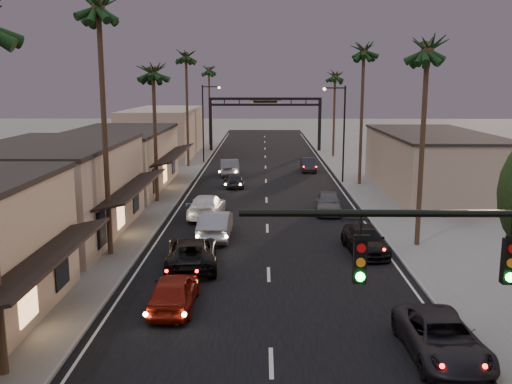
{
  "coord_description": "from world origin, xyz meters",
  "views": [
    {
      "loc": [
        -0.3,
        -7.79,
        9.34
      ],
      "look_at": [
        -0.73,
        27.52,
        2.5
      ],
      "focal_mm": 40.0,
      "sensor_mm": 36.0,
      "label": 1
    }
  ],
  "objects_px": {
    "palm_rb": "(364,46)",
    "oncoming_pickup": "(191,252)",
    "arch": "(265,110)",
    "palm_lc": "(153,67)",
    "palm_far": "(209,67)",
    "curbside_black": "(365,240)",
    "palm_rc": "(335,73)",
    "streetlight_right": "(341,126)",
    "palm_ld": "(186,53)",
    "palm_lb": "(98,0)",
    "palm_ra": "(428,42)",
    "oncoming_red": "(174,291)",
    "curbside_near": "(442,338)",
    "streetlight_left": "(205,117)",
    "oncoming_silver": "(215,224)"
  },
  "relations": [
    {
      "from": "palm_rb",
      "to": "oncoming_pickup",
      "type": "relative_size",
      "value": 2.59
    },
    {
      "from": "arch",
      "to": "palm_lc",
      "type": "bearing_deg",
      "value": -104.2
    },
    {
      "from": "palm_far",
      "to": "curbside_black",
      "type": "bearing_deg",
      "value": -76.09
    },
    {
      "from": "palm_rb",
      "to": "palm_rc",
      "type": "xyz_separation_m",
      "value": [
        0.0,
        20.0,
        -1.95
      ]
    },
    {
      "from": "streetlight_right",
      "to": "palm_ld",
      "type": "height_order",
      "value": "palm_ld"
    },
    {
      "from": "palm_lb",
      "to": "palm_lc",
      "type": "relative_size",
      "value": 1.25
    },
    {
      "from": "curbside_black",
      "to": "palm_ra",
      "type": "bearing_deg",
      "value": 15.83
    },
    {
      "from": "palm_lc",
      "to": "oncoming_red",
      "type": "bearing_deg",
      "value": -77.8
    },
    {
      "from": "palm_ra",
      "to": "oncoming_pickup",
      "type": "height_order",
      "value": "palm_ra"
    },
    {
      "from": "streetlight_right",
      "to": "palm_rc",
      "type": "distance_m",
      "value": 19.75
    },
    {
      "from": "palm_lb",
      "to": "curbside_near",
      "type": "bearing_deg",
      "value": -38.58
    },
    {
      "from": "palm_lc",
      "to": "curbside_near",
      "type": "distance_m",
      "value": 30.91
    },
    {
      "from": "palm_ra",
      "to": "palm_rb",
      "type": "height_order",
      "value": "palm_rb"
    },
    {
      "from": "oncoming_pickup",
      "to": "streetlight_left",
      "type": "bearing_deg",
      "value": -91.1
    },
    {
      "from": "palm_lc",
      "to": "palm_far",
      "type": "height_order",
      "value": "palm_far"
    },
    {
      "from": "curbside_near",
      "to": "curbside_black",
      "type": "bearing_deg",
      "value": 90.2
    },
    {
      "from": "palm_far",
      "to": "oncoming_silver",
      "type": "height_order",
      "value": "palm_far"
    },
    {
      "from": "palm_lc",
      "to": "oncoming_pickup",
      "type": "relative_size",
      "value": 2.22
    },
    {
      "from": "oncoming_silver",
      "to": "oncoming_red",
      "type": "bearing_deg",
      "value": 86.49
    },
    {
      "from": "palm_lb",
      "to": "palm_rb",
      "type": "height_order",
      "value": "palm_lb"
    },
    {
      "from": "palm_far",
      "to": "curbside_near",
      "type": "distance_m",
      "value": 69.82
    },
    {
      "from": "palm_lc",
      "to": "oncoming_red",
      "type": "distance_m",
      "value": 23.86
    },
    {
      "from": "palm_lb",
      "to": "oncoming_pickup",
      "type": "relative_size",
      "value": 2.77
    },
    {
      "from": "oncoming_red",
      "to": "curbside_near",
      "type": "height_order",
      "value": "oncoming_red"
    },
    {
      "from": "oncoming_red",
      "to": "curbside_black",
      "type": "distance_m",
      "value": 12.38
    },
    {
      "from": "palm_lb",
      "to": "palm_lc",
      "type": "height_order",
      "value": "palm_lb"
    },
    {
      "from": "streetlight_right",
      "to": "curbside_black",
      "type": "bearing_deg",
      "value": -94.0
    },
    {
      "from": "palm_rb",
      "to": "curbside_near",
      "type": "xyz_separation_m",
      "value": [
        -2.75,
        -33.53,
        -11.7
      ]
    },
    {
      "from": "palm_rc",
      "to": "oncoming_pickup",
      "type": "xyz_separation_m",
      "value": [
        -12.55,
        -43.8,
        -9.71
      ]
    },
    {
      "from": "palm_rc",
      "to": "oncoming_silver",
      "type": "bearing_deg",
      "value": -107.07
    },
    {
      "from": "palm_rc",
      "to": "streetlight_left",
      "type": "bearing_deg",
      "value": -158.86
    },
    {
      "from": "palm_rb",
      "to": "palm_far",
      "type": "distance_m",
      "value": 37.98
    },
    {
      "from": "palm_ra",
      "to": "palm_rc",
      "type": "distance_m",
      "value": 40.01
    },
    {
      "from": "arch",
      "to": "streetlight_left",
      "type": "bearing_deg",
      "value": -119.97
    },
    {
      "from": "streetlight_right",
      "to": "palm_lc",
      "type": "bearing_deg",
      "value": -149.89
    },
    {
      "from": "oncoming_silver",
      "to": "curbside_near",
      "type": "bearing_deg",
      "value": 121.44
    },
    {
      "from": "streetlight_right",
      "to": "palm_rb",
      "type": "xyz_separation_m",
      "value": [
        1.68,
        -1.0,
        7.09
      ]
    },
    {
      "from": "streetlight_right",
      "to": "palm_far",
      "type": "relative_size",
      "value": 0.68
    },
    {
      "from": "streetlight_right",
      "to": "palm_rc",
      "type": "bearing_deg",
      "value": 84.95
    },
    {
      "from": "streetlight_left",
      "to": "palm_lb",
      "type": "xyz_separation_m",
      "value": [
        -1.68,
        -36.0,
        8.06
      ]
    },
    {
      "from": "palm_lb",
      "to": "oncoming_pickup",
      "type": "xyz_separation_m",
      "value": [
        4.65,
        -1.8,
        -12.62
      ]
    },
    {
      "from": "streetlight_left",
      "to": "palm_rb",
      "type": "xyz_separation_m",
      "value": [
        15.52,
        -14.0,
        7.09
      ]
    },
    {
      "from": "streetlight_left",
      "to": "palm_lc",
      "type": "height_order",
      "value": "palm_lc"
    },
    {
      "from": "curbside_near",
      "to": "palm_rc",
      "type": "bearing_deg",
      "value": 85.02
    },
    {
      "from": "streetlight_left",
      "to": "palm_rc",
      "type": "relative_size",
      "value": 0.74
    },
    {
      "from": "palm_ra",
      "to": "oncoming_silver",
      "type": "distance_m",
      "value": 15.92
    },
    {
      "from": "streetlight_right",
      "to": "palm_rb",
      "type": "bearing_deg",
      "value": -30.76
    },
    {
      "from": "palm_rb",
      "to": "oncoming_pickup",
      "type": "distance_m",
      "value": 29.32
    },
    {
      "from": "palm_lc",
      "to": "palm_rc",
      "type": "xyz_separation_m",
      "value": [
        17.2,
        28.0,
        0.0
      ]
    },
    {
      "from": "palm_lc",
      "to": "palm_rc",
      "type": "bearing_deg",
      "value": 58.44
    }
  ]
}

